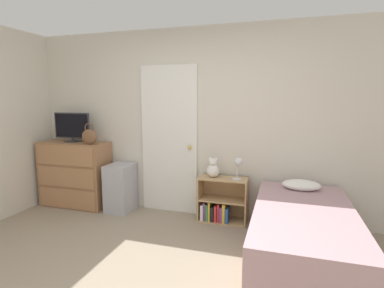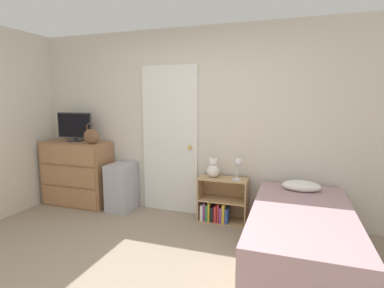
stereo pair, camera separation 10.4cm
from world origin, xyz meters
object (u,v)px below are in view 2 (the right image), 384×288
object	(u,v)px
dresser	(77,173)
storage_bin	(122,187)
tv	(74,126)
teddy_bear	(213,169)
bookshelf	(220,204)
handbag	(91,136)
bed	(301,237)
desk_lamp	(238,164)

from	to	relation	value
dresser	storage_bin	world-z (taller)	dresser
tv	teddy_bear	bearing A→B (deg)	1.06
dresser	bookshelf	size ratio (longest dim) A/B	1.62
tv	bookshelf	xyz separation A→B (m)	(2.24, 0.04, -0.97)
dresser	handbag	xyz separation A→B (m)	(0.38, -0.12, 0.60)
storage_bin	bed	distance (m)	2.55
handbag	storage_bin	size ratio (longest dim) A/B	0.45
bed	desk_lamp	bearing A→B (deg)	135.37
bed	bookshelf	bearing A→B (deg)	141.58
dresser	desk_lamp	world-z (taller)	dresser
teddy_bear	bed	world-z (taller)	teddy_bear
dresser	bed	distance (m)	3.29
storage_bin	teddy_bear	size ratio (longest dim) A/B	2.63
teddy_bear	tv	bearing A→B (deg)	-178.94
tv	bookshelf	world-z (taller)	tv
bed	handbag	bearing A→B (deg)	167.96
teddy_bear	storage_bin	bearing A→B (deg)	-177.65
storage_bin	bookshelf	distance (m)	1.46
handbag	storage_bin	bearing A→B (deg)	18.43
dresser	teddy_bear	bearing A→B (deg)	1.68
storage_bin	teddy_bear	xyz separation A→B (m)	(1.35, 0.06, 0.36)
bookshelf	bed	xyz separation A→B (m)	(0.99, -0.79, 0.05)
dresser	storage_bin	size ratio (longest dim) A/B	1.52
handbag	bookshelf	distance (m)	2.04
desk_lamp	dresser	bearing A→B (deg)	-179.57
storage_bin	desk_lamp	bearing A→B (deg)	0.39
tv	bed	xyz separation A→B (m)	(3.23, -0.75, -0.92)
desk_lamp	bed	distance (m)	1.18
dresser	bookshelf	bearing A→B (deg)	1.53
storage_bin	desk_lamp	xyz separation A→B (m)	(1.69, 0.01, 0.45)
bookshelf	teddy_bear	size ratio (longest dim) A/B	2.47
teddy_bear	desk_lamp	size ratio (longest dim) A/B	0.89
dresser	bed	world-z (taller)	dresser
bookshelf	teddy_bear	world-z (taller)	teddy_bear
dresser	bookshelf	distance (m)	2.23
tv	handbag	world-z (taller)	tv
dresser	storage_bin	xyz separation A→B (m)	(0.76, 0.01, -0.15)
handbag	storage_bin	world-z (taller)	handbag
dresser	teddy_bear	xyz separation A→B (m)	(2.12, 0.06, 0.21)
dresser	bed	xyz separation A→B (m)	(3.21, -0.73, -0.21)
handbag	tv	bearing A→B (deg)	160.12
bookshelf	bed	size ratio (longest dim) A/B	0.33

